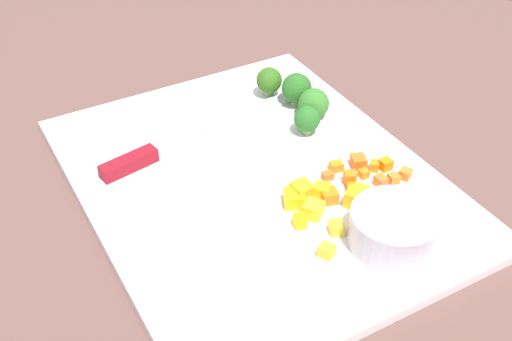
{
  "coord_description": "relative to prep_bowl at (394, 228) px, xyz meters",
  "views": [
    {
      "loc": [
        0.53,
        -0.29,
        0.5
      ],
      "look_at": [
        0.0,
        0.0,
        0.02
      ],
      "focal_mm": 45.61,
      "sensor_mm": 36.0,
      "label": 1
    }
  ],
  "objects": [
    {
      "name": "broccoli_floret_1",
      "position": [
        -0.24,
        0.06,
        0.0
      ],
      "size": [
        0.04,
        0.04,
        0.04
      ],
      "color": "#83AD5C",
      "rests_on": "cutting_board"
    },
    {
      "name": "carrot_dice_5",
      "position": [
        -0.07,
        0.0,
        -0.01
      ],
      "size": [
        0.01,
        0.01,
        0.01
      ],
      "primitive_type": "cube",
      "rotation": [
        0.0,
        0.0,
        1.97
      ],
      "color": "orange",
      "rests_on": "cutting_board"
    },
    {
      "name": "carrot_dice_12",
      "position": [
        -0.13,
        0.02,
        -0.01
      ],
      "size": [
        0.02,
        0.02,
        0.01
      ],
      "primitive_type": "cube",
      "rotation": [
        0.0,
        0.0,
        1.39
      ],
      "color": "orange",
      "rests_on": "cutting_board"
    },
    {
      "name": "carrot_dice_7",
      "position": [
        -0.08,
        0.05,
        -0.01
      ],
      "size": [
        0.01,
        0.01,
        0.01
      ],
      "primitive_type": "cube",
      "rotation": [
        0.0,
        0.0,
        1.63
      ],
      "color": "orange",
      "rests_on": "cutting_board"
    },
    {
      "name": "carrot_dice_4",
      "position": [
        -0.1,
        0.04,
        -0.01
      ],
      "size": [
        0.01,
        0.01,
        0.01
      ],
      "primitive_type": "cube",
      "rotation": [
        0.0,
        0.0,
        1.58
      ],
      "color": "orange",
      "rests_on": "cutting_board"
    },
    {
      "name": "carrot_dice_6",
      "position": [
        -0.1,
        0.07,
        -0.01
      ],
      "size": [
        0.01,
        0.01,
        0.01
      ],
      "primitive_type": "cube",
      "rotation": [
        0.0,
        0.0,
        1.62
      ],
      "color": "orange",
      "rests_on": "cutting_board"
    },
    {
      "name": "carrot_dice_3",
      "position": [
        -0.08,
        0.08,
        -0.01
      ],
      "size": [
        0.02,
        0.02,
        0.01
      ],
      "primitive_type": "cube",
      "rotation": [
        0.0,
        0.0,
        2.06
      ],
      "color": "orange",
      "rests_on": "cutting_board"
    },
    {
      "name": "pepper_dice_8",
      "position": [
        -0.07,
        0.01,
        -0.01
      ],
      "size": [
        0.03,
        0.03,
        0.02
      ],
      "primitive_type": "cube",
      "rotation": [
        0.0,
        0.0,
        0.46
      ],
      "color": "yellow",
      "rests_on": "cutting_board"
    },
    {
      "name": "carrot_dice_2",
      "position": [
        -0.08,
        0.07,
        -0.01
      ],
      "size": [
        0.01,
        0.01,
        0.01
      ],
      "primitive_type": "cube",
      "rotation": [
        0.0,
        0.0,
        1.42
      ],
      "color": "orange",
      "rests_on": "cutting_board"
    },
    {
      "name": "carrot_dice_11",
      "position": [
        -0.11,
        0.06,
        -0.01
      ],
      "size": [
        0.02,
        0.02,
        0.01
      ],
      "primitive_type": "cube",
      "rotation": [
        0.0,
        0.0,
        2.44
      ],
      "color": "orange",
      "rests_on": "cutting_board"
    },
    {
      "name": "ground_plane",
      "position": [
        -0.17,
        -0.07,
        -0.03
      ],
      "size": [
        4.0,
        4.0,
        0.0
      ],
      "primitive_type": "plane",
      "color": "brown"
    },
    {
      "name": "carrot_dice_10",
      "position": [
        -0.12,
        0.0,
        -0.01
      ],
      "size": [
        0.01,
        0.01,
        0.01
      ],
      "primitive_type": "cube",
      "rotation": [
        0.0,
        0.0,
        1.47
      ],
      "color": "orange",
      "rests_on": "cutting_board"
    },
    {
      "name": "pepper_dice_2",
      "position": [
        -0.1,
        -0.02,
        -0.01
      ],
      "size": [
        0.03,
        0.03,
        0.02
      ],
      "primitive_type": "cube",
      "rotation": [
        0.0,
        0.0,
        0.81
      ],
      "color": "yellow",
      "rests_on": "cutting_board"
    },
    {
      "name": "cutting_board",
      "position": [
        -0.17,
        -0.07,
        -0.03
      ],
      "size": [
        0.49,
        0.39,
        0.01
      ],
      "primitive_type": "cube",
      "color": "white",
      "rests_on": "ground_plane"
    },
    {
      "name": "carrot_dice_13",
      "position": [
        -0.09,
        0.01,
        -0.02
      ],
      "size": [
        0.01,
        0.01,
        0.01
      ],
      "primitive_type": "cube",
      "rotation": [
        0.0,
        0.0,
        0.99
      ],
      "color": "orange",
      "rests_on": "cutting_board"
    },
    {
      "name": "pepper_dice_5",
      "position": [
        -0.07,
        -0.07,
        -0.01
      ],
      "size": [
        0.02,
        0.02,
        0.01
      ],
      "primitive_type": "cube",
      "rotation": [
        0.0,
        0.0,
        2.91
      ],
      "color": "yellow",
      "rests_on": "cutting_board"
    },
    {
      "name": "pepper_dice_7",
      "position": [
        -0.1,
        -0.06,
        -0.01
      ],
      "size": [
        0.03,
        0.03,
        0.02
      ],
      "primitive_type": "cube",
      "rotation": [
        0.0,
        0.0,
        1.11
      ],
      "color": "yellow",
      "rests_on": "cutting_board"
    },
    {
      "name": "carrot_dice_9",
      "position": [
        -0.1,
        0.02,
        -0.01
      ],
      "size": [
        0.02,
        0.02,
        0.02
      ],
      "primitive_type": "cube",
      "rotation": [
        0.0,
        0.0,
        2.7
      ],
      "color": "orange",
      "rests_on": "cutting_board"
    },
    {
      "name": "pepper_dice_3",
      "position": [
        -0.04,
        -0.04,
        -0.01
      ],
      "size": [
        0.02,
        0.02,
        0.01
      ],
      "primitive_type": "cube",
      "rotation": [
        0.0,
        0.0,
        2.8
      ],
      "color": "yellow",
      "rests_on": "cutting_board"
    },
    {
      "name": "pepper_dice_6",
      "position": [
        -0.02,
        -0.07,
        -0.01
      ],
      "size": [
        0.02,
        0.02,
        0.01
      ],
      "primitive_type": "cube",
      "rotation": [
        0.0,
        0.0,
        2.06
      ],
      "color": "yellow",
      "rests_on": "cutting_board"
    },
    {
      "name": "broccoli_floret_0",
      "position": [
        -0.28,
        0.06,
        0.01
      ],
      "size": [
        0.04,
        0.04,
        0.05
      ],
      "color": "#92AE5D",
      "rests_on": "cutting_board"
    },
    {
      "name": "pepper_dice_1",
      "position": [
        -0.08,
        -0.05,
        -0.01
      ],
      "size": [
        0.03,
        0.03,
        0.02
      ],
      "primitive_type": "cube",
      "rotation": [
        0.0,
        0.0,
        2.18
      ],
      "color": "yellow",
      "rests_on": "cutting_board"
    },
    {
      "name": "broccoli_floret_3",
      "position": [
        -0.21,
        0.03,
        0.0
      ],
      "size": [
        0.03,
        0.03,
        0.04
      ],
      "color": "#98BD66",
      "rests_on": "cutting_board"
    },
    {
      "name": "pepper_dice_0",
      "position": [
        -0.11,
        -0.04,
        -0.01
      ],
      "size": [
        0.02,
        0.02,
        0.02
      ],
      "primitive_type": "cube",
      "rotation": [
        0.0,
        0.0,
        1.62
      ],
      "color": "yellow",
      "rests_on": "cutting_board"
    },
    {
      "name": "carrot_dice_8",
      "position": [
        -0.12,
        0.05,
        -0.01
      ],
      "size": [
        0.02,
        0.02,
        0.01
      ],
      "primitive_type": "cube",
      "rotation": [
        0.0,
        0.0,
        2.81
      ],
      "color": "orange",
      "rests_on": "cutting_board"
    },
    {
      "name": "pepper_dice_4",
      "position": [
        -0.07,
        -0.0,
        -0.01
      ],
      "size": [
        0.03,
        0.03,
        0.02
      ],
      "primitive_type": "cube",
      "rotation": [
        0.0,
        0.0,
        2.16
      ],
      "color": "yellow",
      "rests_on": "cutting_board"
    },
    {
      "name": "carrot_dice_1",
      "position": [
        -0.09,
        -0.02,
        -0.01
      ],
      "size": [
        0.02,
        0.02,
        0.01
      ],
      "primitive_type": "cube",
      "rotation": [
        0.0,
        0.0,
        2.87
      ],
      "color": "orange",
      "rests_on": "cutting_board"
    },
    {
      "name": "chef_knife",
      "position": [
        -0.27,
        -0.13,
        -0.01
      ],
      "size": [
        0.08,
        0.33,
        0.02
      ],
      "rotation": [
        0.0,
        0.0,
        1.76
      ],
      "color": "silver",
      "rests_on": "cutting_board"
    },
    {
      "name": "prep_bowl",
      "position": [
        0.0,
        0.0,
        0.0
      ],
      "size": [
        0.09,
        0.09,
        0.04
      ],
      "primitive_type": "cylinder",
      "color": "#BEB7C3",
      "rests_on": "cutting_board"
    },
    {
      "name": "carrot_dice_0",
      "position": [
        -0.05,
        0.05,
        -0.01
      ],
      "size": [
        0.02,
        0.02,
        0.01
      ],
      "primitive_type": "cube",
      "rotation": [
        0.0,
        0.0,
        2.4
      ],
      "color": "orange",
      "rests_on": "cutting_board"
    },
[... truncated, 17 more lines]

